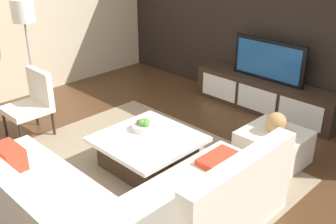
{
  "coord_description": "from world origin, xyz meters",
  "views": [
    {
      "loc": [
        2.87,
        -2.57,
        2.55
      ],
      "look_at": [
        -0.23,
        0.56,
        0.5
      ],
      "focal_mm": 42.6,
      "sensor_mm": 36.0,
      "label": 1
    }
  ],
  "objects_px": {
    "television": "(269,60)",
    "fruit_bowl": "(144,125)",
    "sectional_couch": "(111,209)",
    "coffee_table": "(148,151)",
    "floor_lamp": "(24,18)",
    "ottoman": "(273,147)",
    "accent_chair_near": "(33,100)",
    "media_console": "(265,95)",
    "decorative_ball": "(276,123)"
  },
  "relations": [
    {
      "from": "television",
      "to": "ottoman",
      "type": "xyz_separation_m",
      "value": [
        0.88,
        -1.2,
        -0.6
      ]
    },
    {
      "from": "ottoman",
      "to": "coffee_table",
      "type": "bearing_deg",
      "value": -131.88
    },
    {
      "from": "floor_lamp",
      "to": "accent_chair_near",
      "type": "bearing_deg",
      "value": -28.13
    },
    {
      "from": "media_console",
      "to": "coffee_table",
      "type": "xyz_separation_m",
      "value": [
        -0.1,
        -2.3,
        -0.05
      ]
    },
    {
      "from": "coffee_table",
      "to": "decorative_ball",
      "type": "height_order",
      "value": "decorative_ball"
    },
    {
      "from": "television",
      "to": "fruit_bowl",
      "type": "height_order",
      "value": "television"
    },
    {
      "from": "sectional_couch",
      "to": "ottoman",
      "type": "height_order",
      "value": "sectional_couch"
    },
    {
      "from": "fruit_bowl",
      "to": "floor_lamp",
      "type": "bearing_deg",
      "value": -176.24
    },
    {
      "from": "media_console",
      "to": "floor_lamp",
      "type": "distance_m",
      "value": 3.7
    },
    {
      "from": "floor_lamp",
      "to": "ottoman",
      "type": "relative_size",
      "value": 2.34
    },
    {
      "from": "coffee_table",
      "to": "fruit_bowl",
      "type": "distance_m",
      "value": 0.31
    },
    {
      "from": "accent_chair_near",
      "to": "decorative_ball",
      "type": "bearing_deg",
      "value": 24.26
    },
    {
      "from": "media_console",
      "to": "coffee_table",
      "type": "height_order",
      "value": "media_console"
    },
    {
      "from": "fruit_bowl",
      "to": "decorative_ball",
      "type": "xyz_separation_m",
      "value": [
        1.16,
        0.99,
        0.09
      ]
    },
    {
      "from": "coffee_table",
      "to": "fruit_bowl",
      "type": "bearing_deg",
      "value": 151.15
    },
    {
      "from": "accent_chair_near",
      "to": "decorative_ball",
      "type": "distance_m",
      "value": 3.11
    },
    {
      "from": "accent_chair_near",
      "to": "fruit_bowl",
      "type": "distance_m",
      "value": 1.63
    },
    {
      "from": "media_console",
      "to": "television",
      "type": "distance_m",
      "value": 0.55
    },
    {
      "from": "floor_lamp",
      "to": "fruit_bowl",
      "type": "relative_size",
      "value": 5.85
    },
    {
      "from": "accent_chair_near",
      "to": "ottoman",
      "type": "bearing_deg",
      "value": 24.26
    },
    {
      "from": "television",
      "to": "floor_lamp",
      "type": "relative_size",
      "value": 0.7
    },
    {
      "from": "sectional_couch",
      "to": "coffee_table",
      "type": "distance_m",
      "value": 1.19
    },
    {
      "from": "television",
      "to": "floor_lamp",
      "type": "distance_m",
      "value": 3.57
    },
    {
      "from": "sectional_couch",
      "to": "ottoman",
      "type": "xyz_separation_m",
      "value": [
        0.37,
        2.1,
        -0.09
      ]
    },
    {
      "from": "media_console",
      "to": "floor_lamp",
      "type": "height_order",
      "value": "floor_lamp"
    },
    {
      "from": "media_console",
      "to": "ottoman",
      "type": "xyz_separation_m",
      "value": [
        0.88,
        -1.2,
        -0.05
      ]
    },
    {
      "from": "floor_lamp",
      "to": "ottoman",
      "type": "xyz_separation_m",
      "value": [
        3.5,
        1.15,
        -1.18
      ]
    },
    {
      "from": "floor_lamp",
      "to": "ottoman",
      "type": "bearing_deg",
      "value": 18.16
    },
    {
      "from": "floor_lamp",
      "to": "decorative_ball",
      "type": "height_order",
      "value": "floor_lamp"
    },
    {
      "from": "fruit_bowl",
      "to": "sectional_couch",
      "type": "bearing_deg",
      "value": -54.54
    },
    {
      "from": "accent_chair_near",
      "to": "television",
      "type": "bearing_deg",
      "value": 50.81
    },
    {
      "from": "accent_chair_near",
      "to": "decorative_ball",
      "type": "xyz_separation_m",
      "value": [
        2.67,
        1.59,
        0.04
      ]
    },
    {
      "from": "sectional_couch",
      "to": "ottoman",
      "type": "bearing_deg",
      "value": 80.07
    },
    {
      "from": "television",
      "to": "floor_lamp",
      "type": "height_order",
      "value": "floor_lamp"
    },
    {
      "from": "television",
      "to": "coffee_table",
      "type": "relative_size",
      "value": 1.1
    },
    {
      "from": "decorative_ball",
      "to": "television",
      "type": "bearing_deg",
      "value": 126.17
    },
    {
      "from": "television",
      "to": "accent_chair_near",
      "type": "relative_size",
      "value": 1.32
    },
    {
      "from": "media_console",
      "to": "television",
      "type": "xyz_separation_m",
      "value": [
        0.0,
        0.0,
        0.55
      ]
    },
    {
      "from": "coffee_table",
      "to": "floor_lamp",
      "type": "distance_m",
      "value": 2.78
    },
    {
      "from": "coffee_table",
      "to": "media_console",
      "type": "bearing_deg",
      "value": 87.51
    },
    {
      "from": "ottoman",
      "to": "fruit_bowl",
      "type": "bearing_deg",
      "value": -139.37
    },
    {
      "from": "sectional_couch",
      "to": "fruit_bowl",
      "type": "distance_m",
      "value": 1.37
    },
    {
      "from": "sectional_couch",
      "to": "floor_lamp",
      "type": "distance_m",
      "value": 3.45
    },
    {
      "from": "coffee_table",
      "to": "accent_chair_near",
      "type": "height_order",
      "value": "accent_chair_near"
    },
    {
      "from": "sectional_couch",
      "to": "coffee_table",
      "type": "relative_size",
      "value": 2.36
    },
    {
      "from": "fruit_bowl",
      "to": "accent_chair_near",
      "type": "bearing_deg",
      "value": -158.51
    },
    {
      "from": "decorative_ball",
      "to": "accent_chair_near",
      "type": "bearing_deg",
      "value": -149.25
    },
    {
      "from": "floor_lamp",
      "to": "fruit_bowl",
      "type": "height_order",
      "value": "floor_lamp"
    },
    {
      "from": "media_console",
      "to": "ottoman",
      "type": "distance_m",
      "value": 1.49
    },
    {
      "from": "media_console",
      "to": "accent_chair_near",
      "type": "relative_size",
      "value": 2.61
    }
  ]
}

